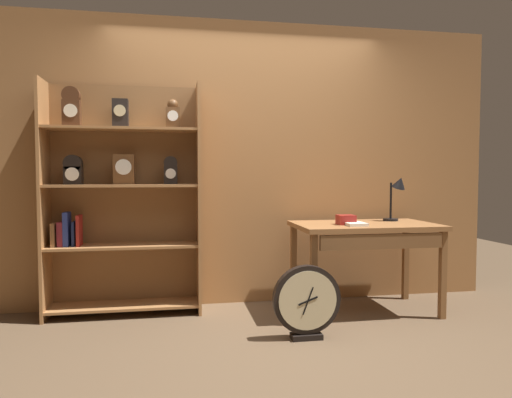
{
  "coord_description": "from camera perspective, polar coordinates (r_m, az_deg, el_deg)",
  "views": [
    {
      "loc": [
        -0.64,
        -2.92,
        1.18
      ],
      "look_at": [
        -0.03,
        0.56,
        1.01
      ],
      "focal_mm": 32.23,
      "sensor_mm": 36.0,
      "label": 1
    }
  ],
  "objects": [
    {
      "name": "ground_plane",
      "position": [
        3.21,
        2.32,
        -18.75
      ],
      "size": [
        10.0,
        10.0,
        0.0
      ],
      "primitive_type": "plane",
      "color": "brown"
    },
    {
      "name": "back_wood_panel",
      "position": [
        4.28,
        -1.41,
        4.45
      ],
      "size": [
        4.8,
        0.05,
        2.6
      ],
      "primitive_type": "cube",
      "color": "#9E6B3D",
      "rests_on": "ground"
    },
    {
      "name": "bookshelf",
      "position": [
        4.07,
        -16.48,
        0.35
      ],
      "size": [
        1.28,
        0.34,
        1.97
      ],
      "color": "#9E6B3D",
      "rests_on": "ground"
    },
    {
      "name": "workbench",
      "position": [
        4.08,
        13.48,
        -4.24
      ],
      "size": [
        1.21,
        0.72,
        0.77
      ],
      "color": "brown",
      "rests_on": "ground"
    },
    {
      "name": "desk_lamp",
      "position": [
        4.36,
        17.14,
        0.92
      ],
      "size": [
        0.21,
        0.21,
        0.42
      ],
      "color": "black",
      "rests_on": "workbench"
    },
    {
      "name": "toolbox_small",
      "position": [
        3.96,
        11.09,
        -2.54
      ],
      "size": [
        0.14,
        0.13,
        0.08
      ],
      "primitive_type": "cube",
      "color": "maroon",
      "rests_on": "workbench"
    },
    {
      "name": "open_repair_manual",
      "position": [
        3.92,
        12.11,
        -3.03
      ],
      "size": [
        0.16,
        0.22,
        0.02
      ],
      "primitive_type": "cube",
      "rotation": [
        0.0,
        0.0,
        -0.0
      ],
      "color": "silver",
      "rests_on": "workbench"
    },
    {
      "name": "round_clock_large",
      "position": [
        3.42,
        6.3,
        -12.55
      ],
      "size": [
        0.5,
        0.11,
        0.54
      ],
      "color": "black",
      "rests_on": "ground"
    }
  ]
}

